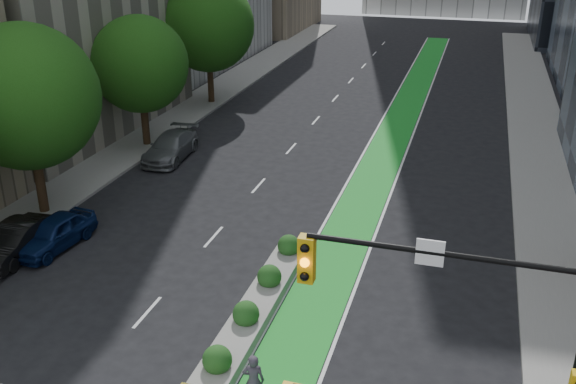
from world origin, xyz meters
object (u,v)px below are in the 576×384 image
Objects in this scene: median_planter at (256,304)px; cyclist at (254,381)px; parked_car_left_near at (54,233)px; parked_car_left_far at (171,147)px; parked_car_left_mid at (16,241)px.

median_planter is 5.99× the size of cyclist.
median_planter is 9.91m from parked_car_left_near.
cyclist reaches higher than median_planter.
cyclist reaches higher than parked_car_left_far.
cyclist is 0.41× the size of parked_car_left_mid.
parked_car_left_far is at bearing 126.26° from median_planter.
parked_car_left_near is 0.82× the size of parked_car_left_far.
parked_car_left_near is (-9.66, 2.20, 0.32)m from median_planter.
parked_car_left_near is 0.96× the size of parked_car_left_mid.
cyclist is 0.35× the size of parked_car_left_far.
parked_car_left_mid is at bearing -127.12° from parked_car_left_near.
median_planter is at bearing -9.60° from parked_car_left_mid.
parked_car_left_mid is (-10.70, 1.11, 0.32)m from median_planter.
median_planter is 2.08× the size of parked_car_left_far.
parked_car_left_far is (-0.16, 11.19, 0.03)m from parked_car_left_near.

